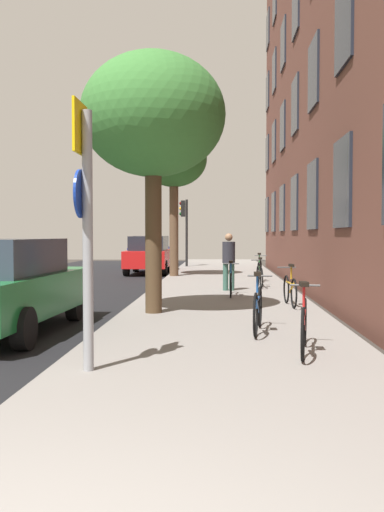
{
  "coord_description": "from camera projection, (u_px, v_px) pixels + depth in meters",
  "views": [
    {
      "loc": [
        1.04,
        -2.05,
        1.7
      ],
      "look_at": [
        0.38,
        11.01,
        1.2
      ],
      "focal_mm": 39.54,
      "sensor_mm": 36.0,
      "label": 1
    }
  ],
  "objects": [
    {
      "name": "bicycle_0",
      "position": [
        304.0,
        325.0,
        7.53
      ],
      "size": [
        0.47,
        1.76,
        0.97
      ],
      "color": "black",
      "rests_on": "sidewalk"
    },
    {
      "name": "sidewalk",
      "position": [
        222.0,
        289.0,
        17.07
      ],
      "size": [
        4.2,
        38.0,
        0.12
      ],
      "primitive_type": "cube",
      "color": "gray",
      "rests_on": "ground"
    },
    {
      "name": "tree_far",
      "position": [
        174.0,
        161.0,
        21.45
      ],
      "size": [
        2.53,
        2.53,
        5.55
      ],
      "color": "brown",
      "rests_on": "sidewalk"
    },
    {
      "name": "bicycle_4",
      "position": [
        260.0,
        275.0,
        16.97
      ],
      "size": [
        0.42,
        1.59,
        0.9
      ],
      "color": "black",
      "rests_on": "sidewalk"
    },
    {
      "name": "tree_near",
      "position": [
        153.0,
        117.0,
        11.26
      ],
      "size": [
        2.9,
        2.9,
        5.21
      ],
      "color": "#4C3823",
      "rests_on": "sidewalk"
    },
    {
      "name": "building_facade",
      "position": [
        313.0,
        4.0,
        16.13
      ],
      "size": [
        0.56,
        27.0,
        16.58
      ],
      "color": "brown",
      "rests_on": "ground"
    },
    {
      "name": "bicycle_2",
      "position": [
        290.0,
        289.0,
        12.5
      ],
      "size": [
        0.42,
        1.61,
        0.94
      ],
      "color": "black",
      "rests_on": "sidewalk"
    },
    {
      "name": "pedestrian_0",
      "position": [
        229.0,
        258.0,
        15.91
      ],
      "size": [
        0.5,
        0.5,
        1.62
      ],
      "color": "#33594C",
      "rests_on": "sidewalk"
    },
    {
      "name": "sign_post",
      "position": [
        85.0,
        215.0,
        6.49
      ],
      "size": [
        0.16,
        0.6,
        3.1
      ],
      "color": "gray",
      "rests_on": "sidewalk"
    },
    {
      "name": "bicycle_3",
      "position": [
        231.0,
        282.0,
        14.53
      ],
      "size": [
        0.42,
        1.69,
        0.92
      ],
      "color": "black",
      "rests_on": "sidewalk"
    },
    {
      "name": "ground_plane",
      "position": [
        108.0,
        290.0,
        17.25
      ],
      "size": [
        41.8,
        41.8,
        0.0
      ],
      "primitive_type": "plane",
      "color": "#332D28"
    },
    {
      "name": "car_0",
      "position": [
        5.0,
        285.0,
        9.6
      ],
      "size": [
        1.96,
        4.56,
        1.62
      ],
      "color": "#19662D",
      "rests_on": "road_asphalt"
    },
    {
      "name": "bicycle_1",
      "position": [
        258.0,
        308.0,
        9.12
      ],
      "size": [
        0.42,
        1.72,
        0.99
      ],
      "color": "black",
      "rests_on": "sidewalk"
    },
    {
      "name": "traffic_light",
      "position": [
        185.0,
        220.0,
        28.05
      ],
      "size": [
        0.43,
        0.24,
        3.33
      ],
      "color": "black",
      "rests_on": "sidewalk"
    },
    {
      "name": "car_1",
      "position": [
        149.0,
        255.0,
        24.27
      ],
      "size": [
        1.79,
        4.05,
        1.62
      ],
      "color": "red",
      "rests_on": "road_asphalt"
    },
    {
      "name": "car_2",
      "position": [
        152.0,
        251.0,
        30.14
      ],
      "size": [
        2.03,
        3.99,
        1.62
      ],
      "color": "navy",
      "rests_on": "road_asphalt"
    },
    {
      "name": "bicycle_5",
      "position": [
        260.0,
        270.0,
        18.93
      ],
      "size": [
        0.42,
        1.62,
        0.97
      ],
      "color": "black",
      "rests_on": "sidewalk"
    },
    {
      "name": "road_asphalt",
      "position": [
        41.0,
        290.0,
        17.36
      ],
      "size": [
        7.0,
        38.0,
        0.01
      ],
      "primitive_type": "cube",
      "color": "black",
      "rests_on": "ground"
    }
  ]
}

